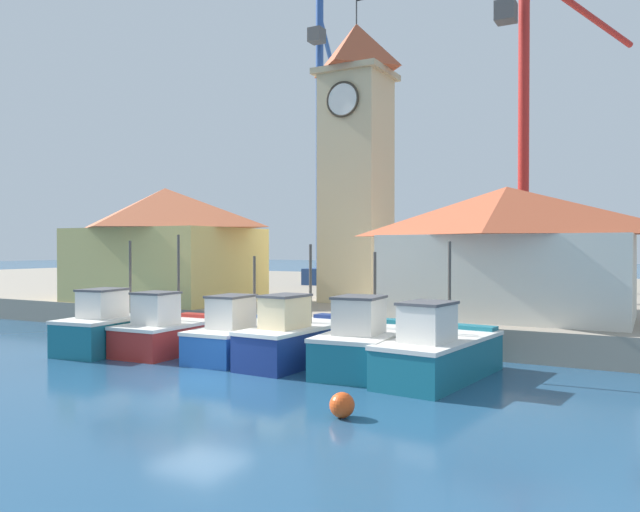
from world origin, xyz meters
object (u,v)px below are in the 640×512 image
(fishing_boat_far_left, at_px, (118,328))
(warehouse_left, at_px, (165,243))
(fishing_boat_mid_left, at_px, (299,339))
(warehouse_right, at_px, (507,250))
(fishing_boat_left_outer, at_px, (168,332))
(fishing_boat_mid_right, at_px, (439,353))
(port_crane_near, at_px, (320,174))
(fishing_boat_center, at_px, (368,345))
(mooring_buoy, at_px, (342,405))
(port_crane_far, at_px, (528,168))
(dock_worker_near_tower, at_px, (398,296))
(fishing_boat_left_inner, at_px, (244,336))
(clock_tower, at_px, (356,155))

(fishing_boat_far_left, distance_m, warehouse_left, 9.32)
(fishing_boat_mid_left, relative_size, warehouse_right, 0.56)
(fishing_boat_left_outer, xyz_separation_m, fishing_boat_mid_right, (10.17, 0.23, 0.03))
(fishing_boat_left_outer, height_order, port_crane_near, port_crane_near)
(fishing_boat_center, bearing_deg, port_crane_near, 121.66)
(port_crane_near, xyz_separation_m, mooring_buoy, (15.69, -27.91, -9.03))
(port_crane_near, relative_size, port_crane_far, 1.21)
(fishing_boat_mid_right, height_order, dock_worker_near_tower, fishing_boat_mid_right)
(fishing_boat_left_outer, distance_m, fishing_boat_mid_left, 5.24)
(fishing_boat_far_left, bearing_deg, warehouse_right, 32.28)
(fishing_boat_left_inner, relative_size, warehouse_left, 0.58)
(fishing_boat_mid_right, height_order, warehouse_left, warehouse_left)
(fishing_boat_mid_left, relative_size, fishing_boat_center, 1.05)
(fishing_boat_mid_left, bearing_deg, fishing_boat_center, -2.52)
(warehouse_left, xyz_separation_m, dock_worker_near_tower, (13.44, -1.51, -2.14))
(fishing_boat_far_left, relative_size, fishing_boat_mid_right, 1.00)
(fishing_boat_left_outer, distance_m, fishing_boat_left_inner, 2.98)
(port_crane_far, bearing_deg, fishing_boat_mid_right, -88.67)
(warehouse_left, bearing_deg, clock_tower, 26.00)
(fishing_boat_mid_right, bearing_deg, fishing_boat_mid_left, 175.86)
(mooring_buoy, bearing_deg, fishing_boat_mid_left, 128.60)
(fishing_boat_far_left, relative_size, fishing_boat_left_outer, 1.23)
(fishing_boat_left_inner, relative_size, fishing_boat_center, 1.04)
(clock_tower, xyz_separation_m, dock_worker_near_tower, (4.56, -5.84, -6.63))
(fishing_boat_left_outer, height_order, port_crane_far, port_crane_far)
(fishing_boat_center, xyz_separation_m, port_crane_near, (-13.98, 22.67, 8.51))
(fishing_boat_left_outer, bearing_deg, port_crane_far, 59.31)
(fishing_boat_mid_left, xyz_separation_m, fishing_boat_center, (2.57, -0.11, 0.01))
(fishing_boat_center, xyz_separation_m, warehouse_left, (-14.45, 6.69, 3.28))
(clock_tower, bearing_deg, dock_worker_near_tower, -52.03)
(fishing_boat_mid_left, distance_m, clock_tower, 13.73)
(fishing_boat_far_left, xyz_separation_m, fishing_boat_center, (9.97, 0.80, -0.01))
(fishing_boat_far_left, bearing_deg, dock_worker_near_tower, 33.69)
(fishing_boat_far_left, xyz_separation_m, port_crane_near, (-4.00, 23.47, 8.50))
(fishing_boat_mid_right, distance_m, port_crane_far, 17.80)
(fishing_boat_left_inner, relative_size, dock_worker_near_tower, 3.24)
(fishing_boat_left_inner, distance_m, mooring_buoy, 8.54)
(fishing_boat_mid_left, bearing_deg, port_crane_near, 116.83)
(fishing_boat_center, distance_m, fishing_boat_mid_right, 2.41)
(mooring_buoy, distance_m, dock_worker_near_tower, 10.90)
(warehouse_right, xyz_separation_m, port_crane_near, (-16.73, 15.43, 5.57))
(clock_tower, height_order, port_crane_near, port_crane_near)
(dock_worker_near_tower, bearing_deg, port_crane_far, 74.40)
(fishing_boat_far_left, relative_size, mooring_buoy, 9.22)
(warehouse_right, distance_m, port_crane_near, 23.43)
(fishing_boat_far_left, distance_m, fishing_boat_mid_right, 12.38)
(fishing_boat_far_left, height_order, mooring_buoy, fishing_boat_far_left)
(fishing_boat_mid_right, bearing_deg, fishing_boat_far_left, -177.46)
(mooring_buoy, bearing_deg, port_crane_near, 119.33)
(warehouse_right, relative_size, dock_worker_near_tower, 5.83)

